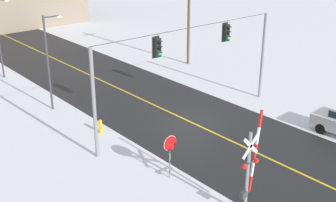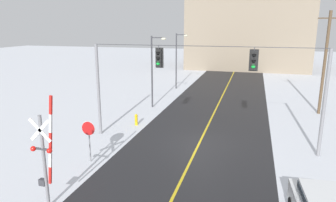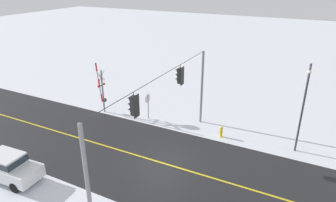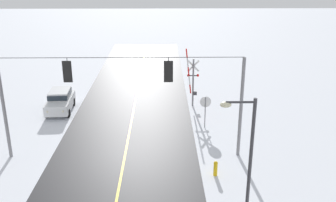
# 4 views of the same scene
# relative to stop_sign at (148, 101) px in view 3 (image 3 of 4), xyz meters

# --- Properties ---
(ground_plane) EXTENTS (160.00, 160.00, 0.00)m
(ground_plane) POSITION_rel_stop_sign_xyz_m (5.39, 4.27, -1.71)
(ground_plane) COLOR silver
(road_asphalt) EXTENTS (9.00, 80.00, 0.01)m
(road_asphalt) POSITION_rel_stop_sign_xyz_m (5.39, 10.27, -1.71)
(road_asphalt) COLOR black
(road_asphalt) RESTS_ON ground
(lane_centre_line) EXTENTS (0.14, 72.00, 0.01)m
(lane_centre_line) POSITION_rel_stop_sign_xyz_m (5.39, 10.27, -1.70)
(lane_centre_line) COLOR gold
(lane_centre_line) RESTS_ON ground
(signal_span) EXTENTS (14.20, 0.47, 6.22)m
(signal_span) POSITION_rel_stop_sign_xyz_m (5.45, 4.26, 2.37)
(signal_span) COLOR gray
(signal_span) RESTS_ON ground
(stop_sign) EXTENTS (0.80, 0.09, 2.35)m
(stop_sign) POSITION_rel_stop_sign_xyz_m (0.00, 0.00, 0.00)
(stop_sign) COLOR gray
(stop_sign) RESTS_ON ground
(railroad_crossing) EXTENTS (1.15, 0.31, 4.83)m
(railroad_crossing) POSITION_rel_stop_sign_xyz_m (0.59, -4.42, 0.59)
(railroad_crossing) COLOR gray
(railroad_crossing) RESTS_ON ground
(parked_car_white) EXTENTS (2.02, 4.28, 1.74)m
(parked_car_white) POSITION_rel_stop_sign_xyz_m (11.19, -3.36, -0.76)
(parked_car_white) COLOR white
(parked_car_white) RESTS_ON ground
(streetlamp_near) EXTENTS (1.39, 0.28, 6.50)m
(streetlamp_near) POSITION_rel_stop_sign_xyz_m (-0.20, 12.09, 2.20)
(streetlamp_near) COLOR #38383D
(streetlamp_near) RESTS_ON ground
(fire_hydrant) EXTENTS (0.24, 0.31, 0.88)m
(fire_hydrant) POSITION_rel_stop_sign_xyz_m (0.11, 6.69, -1.25)
(fire_hydrant) COLOR gold
(fire_hydrant) RESTS_ON ground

